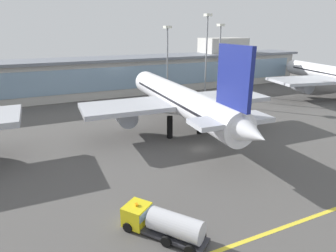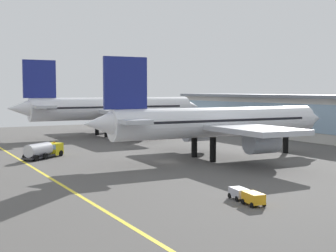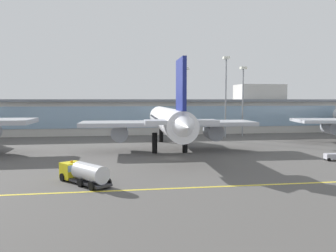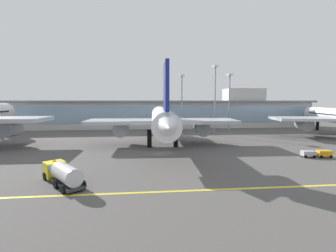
% 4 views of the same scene
% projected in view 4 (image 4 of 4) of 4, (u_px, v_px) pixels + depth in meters
% --- Properties ---
extents(ground_plane, '(187.71, 187.71, 0.00)m').
position_uv_depth(ground_plane, '(162.00, 153.00, 51.84)').
color(ground_plane, '#514F4C').
extents(taxiway_centreline_stripe, '(150.17, 0.50, 0.01)m').
position_uv_depth(taxiway_centreline_stripe, '(176.00, 191.00, 30.08)').
color(taxiway_centreline_stripe, yellow).
rests_on(taxiway_centreline_stripe, ground).
extents(terminal_building, '(137.08, 14.00, 16.55)m').
position_uv_depth(terminal_building, '(157.00, 113.00, 101.45)').
color(terminal_building, beige).
rests_on(terminal_building, ground).
extents(airliner_near_right, '(38.05, 50.72, 17.96)m').
position_uv_depth(airliner_near_right, '(162.00, 119.00, 61.20)').
color(airliner_near_right, black).
rests_on(airliner_near_right, ground).
extents(fuel_tanker_truck, '(7.38, 8.69, 2.90)m').
position_uv_depth(fuel_tanker_truck, '(62.00, 173.00, 32.71)').
color(fuel_tanker_truck, black).
rests_on(fuel_tanker_truck, ground).
extents(baggage_tug_near, '(5.75, 2.42, 1.40)m').
position_uv_depth(baggage_tug_near, '(317.00, 153.00, 48.07)').
color(baggage_tug_near, black).
rests_on(baggage_tug_near, ground).
extents(apron_light_mast_west, '(1.80, 1.80, 20.60)m').
position_uv_depth(apron_light_mast_west, '(182.00, 94.00, 86.58)').
color(apron_light_mast_west, gray).
rests_on(apron_light_mast_west, ground).
extents(apron_light_mast_centre, '(1.80, 1.80, 21.20)m').
position_uv_depth(apron_light_mast_centre, '(229.00, 93.00, 89.72)').
color(apron_light_mast_centre, gray).
rests_on(apron_light_mast_centre, ground).
extents(apron_light_mast_east, '(1.80, 1.80, 23.82)m').
position_uv_depth(apron_light_mast_east, '(215.00, 89.00, 86.38)').
color(apron_light_mast_east, gray).
rests_on(apron_light_mast_east, ground).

